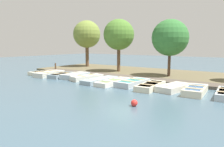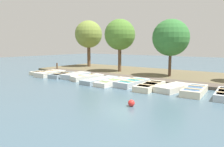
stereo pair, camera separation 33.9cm
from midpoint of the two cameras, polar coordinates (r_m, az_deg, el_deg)
The scene contains 19 objects.
ground_plane at distance 17.13m, azimuth 1.62°, elevation -2.12°, with size 80.00×80.00×0.00m, color #425B6B.
shore_bank at distance 21.41m, azimuth 9.05°, elevation 0.01°, with size 8.00×24.00×0.20m.
dock_walkway at distance 18.38m, azimuth 4.26°, elevation -1.13°, with size 1.54×20.59×0.21m.
rowboat_0 at distance 22.45m, azimuth -18.04°, elevation 0.25°, with size 2.68×1.15×0.34m.
rowboat_1 at distance 20.96m, azimuth -16.44°, elevation -0.05°, with size 3.10×1.57×0.44m.
rowboat_2 at distance 19.97m, azimuth -13.61°, elevation -0.41°, with size 2.82×1.53×0.37m.
rowboat_3 at distance 19.23m, azimuth -10.08°, elevation -0.51°, with size 2.71×1.37×0.44m.
rowboat_4 at distance 18.02m, azimuth -7.05°, elevation -1.05°, with size 2.90×1.59×0.40m.
rowboat_5 at distance 16.82m, azimuth -3.73°, elevation -1.74°, with size 3.41×1.12×0.34m.
rowboat_6 at distance 16.00m, azimuth -0.23°, elevation -2.20°, with size 3.32×1.12×0.34m.
rowboat_7 at distance 15.46m, azimuth 4.79°, elevation -2.41°, with size 2.89×1.46×0.42m.
rowboat_8 at distance 14.50m, azimuth 9.39°, elevation -3.22°, with size 3.06×1.22×0.39m.
rowboat_9 at distance 14.32m, azimuth 15.23°, elevation -3.51°, with size 2.84×1.65×0.39m.
rowboat_10 at distance 13.77m, azimuth 20.28°, elevation -4.09°, with size 2.82×1.30×0.42m.
mooring_post_near at distance 24.64m, azimuth -14.92°, elevation 1.67°, with size 0.16×0.16×0.92m.
buoy at distance 10.37m, azimuth 4.89°, elevation -7.67°, with size 0.32×0.32×0.32m.
park_tree_far_left at distance 27.05m, azimuth -6.95°, elevation 10.08°, with size 3.30×3.30×5.78m.
park_tree_left at distance 21.80m, azimuth 1.32°, elevation 10.06°, with size 3.03×3.03×5.37m.
park_tree_center at distance 19.10m, azimuth 14.42°, elevation 9.02°, with size 3.07×3.07×4.99m.
Camera 1 is at (14.16, 9.20, 2.88)m, focal length 35.00 mm.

